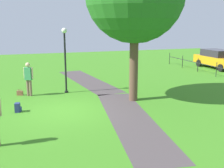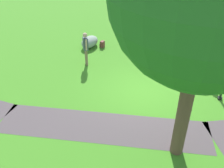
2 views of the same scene
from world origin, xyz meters
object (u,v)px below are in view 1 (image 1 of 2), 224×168
lamp_post (65,53)px  woman_with_handbag (28,76)px  spare_backpack_on_lawn (18,108)px  parked_suv_orange (218,59)px  handbag_on_grass (20,93)px

lamp_post → woman_with_handbag: lamp_post is taller
lamp_post → spare_backpack_on_lawn: lamp_post is taller
woman_with_handbag → parked_suv_orange: size_ratio=0.39×
lamp_post → handbag_on_grass: bearing=-94.6°
woman_with_handbag → handbag_on_grass: size_ratio=5.06×
woman_with_handbag → handbag_on_grass: woman_with_handbag is taller
handbag_on_grass → parked_suv_orange: 16.57m
handbag_on_grass → spare_backpack_on_lawn: (2.94, -0.10, 0.05)m
handbag_on_grass → parked_suv_orange: bearing=104.6°
lamp_post → handbag_on_grass: lamp_post is taller
woman_with_handbag → spare_backpack_on_lawn: woman_with_handbag is taller
parked_suv_orange → handbag_on_grass: bearing=-75.4°
lamp_post → handbag_on_grass: (-0.20, -2.45, -2.04)m
spare_backpack_on_lawn → handbag_on_grass: bearing=178.0°
spare_backpack_on_lawn → parked_suv_orange: parked_suv_orange is taller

